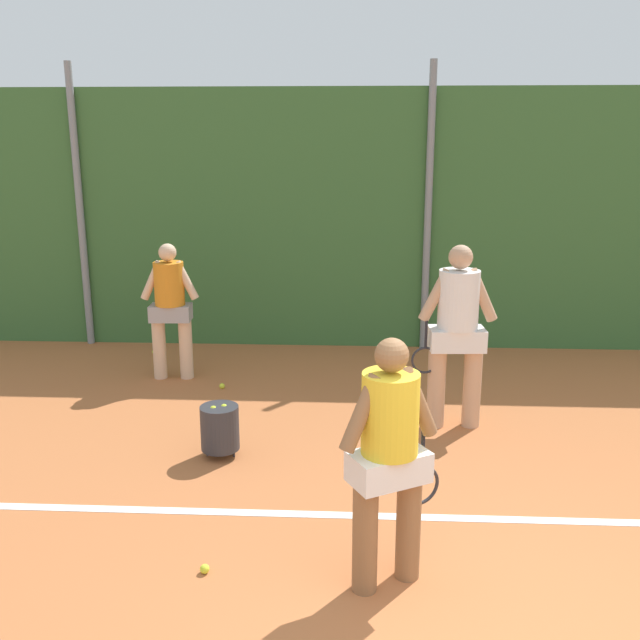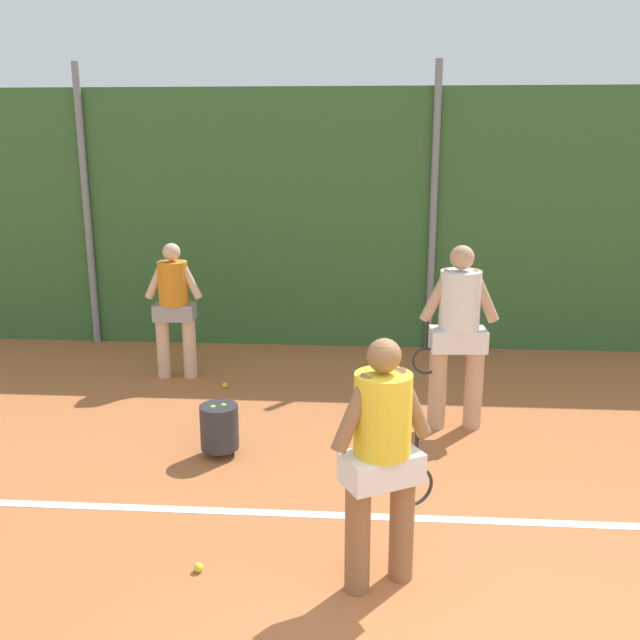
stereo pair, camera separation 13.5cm
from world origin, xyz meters
TOP-DOWN VIEW (x-y plane):
  - ground_plane at (0.00, 2.00)m, footprint 26.61×26.61m
  - hedge_fence_backdrop at (0.00, 6.78)m, footprint 16.72×0.25m
  - fence_post_left at (-4.82, 6.60)m, footprint 0.10×0.10m
  - fence_post_center at (0.00, 6.60)m, footprint 0.10×0.10m
  - court_baseline_paint at (0.00, 1.93)m, footprint 12.22×0.10m
  - player_foreground_near at (-0.74, 1.07)m, footprint 0.69×0.51m
  - player_midcourt at (0.05, 3.80)m, footprint 0.86×0.41m
  - player_backcourt_far at (-3.23, 5.15)m, footprint 0.71×0.36m
  - ball_hopper at (-2.22, 2.95)m, footprint 0.36×0.36m
  - tennis_ball_0 at (-1.99, 1.11)m, footprint 0.07×0.07m
  - tennis_ball_1 at (-3.74, 6.10)m, footprint 0.07×0.07m
  - tennis_ball_3 at (-2.55, 4.78)m, footprint 0.07×0.07m

SIDE VIEW (x-z plane):
  - ground_plane at x=0.00m, z-range 0.00..0.00m
  - court_baseline_paint at x=0.00m, z-range 0.00..0.01m
  - tennis_ball_0 at x=-1.99m, z-range 0.00..0.07m
  - tennis_ball_1 at x=-3.74m, z-range 0.00..0.07m
  - tennis_ball_3 at x=-2.55m, z-range 0.00..0.07m
  - ball_hopper at x=-2.22m, z-range 0.03..0.55m
  - player_backcourt_far at x=-3.23m, z-range 0.10..1.79m
  - player_foreground_near at x=-0.74m, z-range 0.10..1.82m
  - player_midcourt at x=0.05m, z-range 0.12..2.01m
  - hedge_fence_backdrop at x=0.00m, z-range 0.00..3.57m
  - fence_post_left at x=-4.82m, z-range 0.00..3.90m
  - fence_post_center at x=0.00m, z-range 0.00..3.90m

